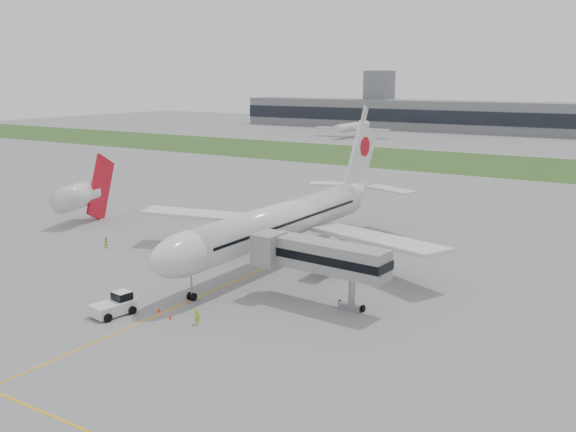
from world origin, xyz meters
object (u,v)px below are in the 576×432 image
Objects in this scene: pushback_tug at (115,305)px; ground_crew_near at (197,316)px; jet_bridge at (317,256)px; neighbor_aircraft at (80,195)px; airliner at (286,219)px.

ground_crew_near is at bearing 24.05° from pushback_tug.
jet_bridge is at bearing 50.76° from pushback_tug.
neighbor_aircraft is at bearing 153.35° from pushback_tug.
ground_crew_near is at bearing -78.21° from airliner.
jet_bridge is 1.05× the size of neighbor_aircraft.
pushback_tug reaches higher than ground_crew_near.
ground_crew_near is 0.12× the size of neighbor_aircraft.
ground_crew_near is 53.78m from neighbor_aircraft.
pushback_tug is at bearing -134.12° from jet_bridge.
airliner is at bearing -87.14° from ground_crew_near.
jet_bridge is 14.66m from ground_crew_near.
airliner is 3.37× the size of jet_bridge.
airliner is 11.21× the size of pushback_tug.
pushback_tug is at bearing 5.90° from ground_crew_near.
airliner is 30.56× the size of ground_crew_near.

